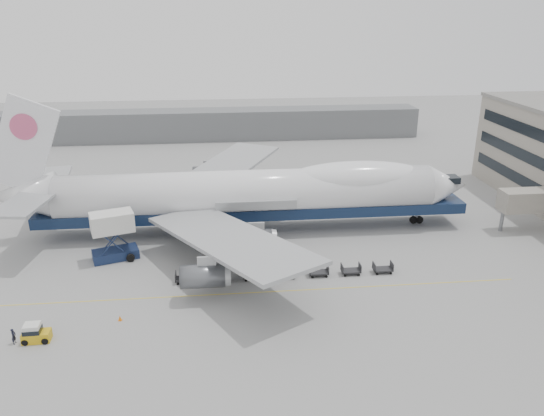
{
  "coord_description": "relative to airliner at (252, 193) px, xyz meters",
  "views": [
    {
      "loc": [
        -3.81,
        -58.17,
        29.88
      ],
      "look_at": [
        2.86,
        6.0,
        5.52
      ],
      "focal_mm": 35.0,
      "sensor_mm": 36.0,
      "label": 1
    }
  ],
  "objects": [
    {
      "name": "dolly_3",
      "position": [
        2.95,
        -14.77,
        -5.09
      ],
      "size": [
        2.3,
        1.35,
        1.3
      ],
      "color": "#2D2D30",
      "rests_on": "ground"
    },
    {
      "name": "dolly_4",
      "position": [
        6.88,
        -14.77,
        -5.09
      ],
      "size": [
        2.3,
        1.35,
        1.3
      ],
      "color": "#2D2D30",
      "rests_on": "ground"
    },
    {
      "name": "baggage_tug",
      "position": [
        -22.52,
        -25.05,
        -4.79
      ],
      "size": [
        2.6,
        1.46,
        1.87
      ],
      "rotation": [
        0.0,
        0.0,
        0.03
      ],
      "color": "gold",
      "rests_on": "ground"
    },
    {
      "name": "dolly_2",
      "position": [
        -0.97,
        -14.77,
        -5.09
      ],
      "size": [
        2.3,
        1.35,
        1.3
      ],
      "color": "#2D2D30",
      "rests_on": "ground"
    },
    {
      "name": "ground",
      "position": [
        -0.64,
        -12.0,
        -5.62
      ],
      "size": [
        260.0,
        260.0,
        0.0
      ],
      "primitive_type": "plane",
      "color": "gray",
      "rests_on": "ground"
    },
    {
      "name": "hangar",
      "position": [
        -10.64,
        58.0,
        -2.12
      ],
      "size": [
        110.0,
        8.0,
        7.0
      ],
      "primitive_type": "cube",
      "color": "slate",
      "rests_on": "ground"
    },
    {
      "name": "dolly_6",
      "position": [
        14.73,
        -14.77,
        -5.09
      ],
      "size": [
        2.3,
        1.35,
        1.3
      ],
      "color": "#2D2D30",
      "rests_on": "ground"
    },
    {
      "name": "dolly_5",
      "position": [
        10.8,
        -14.77,
        -5.09
      ],
      "size": [
        2.3,
        1.35,
        1.3
      ],
      "color": "#2D2D30",
      "rests_on": "ground"
    },
    {
      "name": "airliner",
      "position": [
        0.0,
        0.0,
        0.0
      ],
      "size": [
        67.0,
        55.3,
        19.98
      ],
      "color": "white",
      "rests_on": "ground"
    },
    {
      "name": "apron_line",
      "position": [
        -0.64,
        -18.0,
        -5.62
      ],
      "size": [
        60.0,
        0.15,
        0.01
      ],
      "primitive_type": "cube",
      "color": "gold",
      "rests_on": "ground"
    },
    {
      "name": "ground_worker",
      "position": [
        -24.41,
        -25.24,
        -4.82
      ],
      "size": [
        0.46,
        0.63,
        1.6
      ],
      "primitive_type": "imported",
      "rotation": [
        0.0,
        0.0,
        1.43
      ],
      "color": "black",
      "rests_on": "ground"
    },
    {
      "name": "catering_truck",
      "position": [
        -17.96,
        -7.48,
        -2.16
      ],
      "size": [
        6.15,
        5.03,
        6.23
      ],
      "rotation": [
        0.0,
        0.0,
        0.32
      ],
      "color": "#182649",
      "rests_on": "ground"
    },
    {
      "name": "traffic_cone",
      "position": [
        -15.1,
        -22.21,
        -5.36
      ],
      "size": [
        0.38,
        0.38,
        0.56
      ],
      "rotation": [
        0.0,
        0.0,
        -0.39
      ],
      "color": "orange",
      "rests_on": "ground"
    },
    {
      "name": "dolly_1",
      "position": [
        -4.89,
        -14.77,
        -5.09
      ],
      "size": [
        2.3,
        1.35,
        1.3
      ],
      "color": "#2D2D30",
      "rests_on": "ground"
    },
    {
      "name": "dolly_0",
      "position": [
        -8.82,
        -14.77,
        -5.09
      ],
      "size": [
        2.3,
        1.35,
        1.3
      ],
      "color": "#2D2D30",
      "rests_on": "ground"
    }
  ]
}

